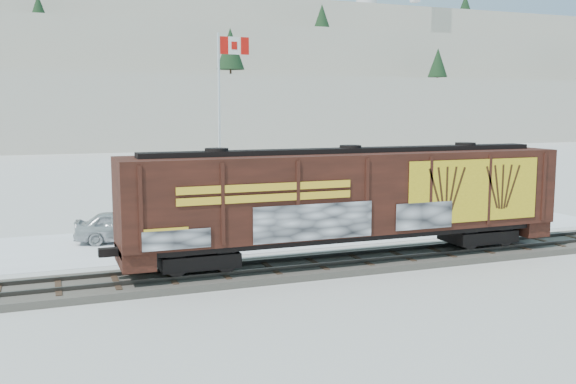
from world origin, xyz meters
name	(u,v)px	position (x,y,z in m)	size (l,w,h in m)	color
ground	(314,269)	(0.00, 0.00, 0.00)	(500.00, 500.00, 0.00)	white
rail_track	(314,266)	(0.00, 0.00, 0.15)	(50.00, 3.40, 0.43)	#59544C
parking_strip	(258,235)	(0.00, 7.50, 0.01)	(40.00, 8.00, 0.03)	white
hillside	(86,76)	(-0.05, 139.79, 14.37)	(360.00, 110.00, 93.00)	white
hopper_railcar	(350,196)	(1.60, -0.01, 2.97)	(18.94, 3.06, 4.56)	black
flagpole	(222,153)	(-0.50, 12.73, 4.00)	(2.30, 0.90, 10.92)	silver
car_silver	(123,226)	(-6.76, 8.34, 0.82)	(1.87, 4.64, 1.58)	silver
car_white	(182,221)	(-3.81, 8.40, 0.87)	(1.77, 5.08, 1.67)	silver
car_dark	(354,221)	(4.95, 6.23, 0.67)	(1.79, 4.40, 1.28)	black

